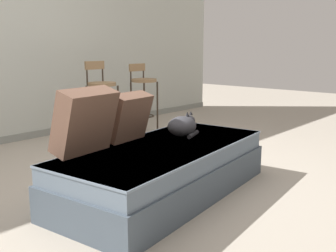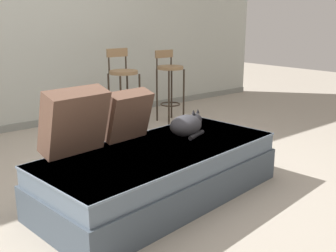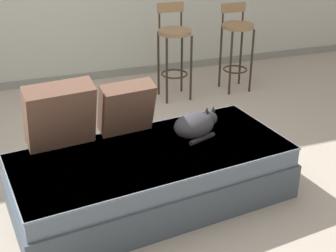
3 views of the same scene
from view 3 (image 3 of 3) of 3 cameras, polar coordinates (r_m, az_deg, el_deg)
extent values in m
plane|color=#A89E8E|center=(3.71, -3.76, -5.66)|extent=(16.00, 16.00, 0.00)
cube|color=gray|center=(5.63, -10.06, 5.95)|extent=(8.00, 0.02, 0.09)
cube|color=#44505B|center=(3.31, -1.88, -7.20)|extent=(1.99, 1.07, 0.26)
cube|color=slate|center=(3.21, -1.93, -4.20)|extent=(1.95, 1.03, 0.14)
cube|color=slate|center=(3.18, -1.95, -3.22)|extent=(1.96, 1.04, 0.02)
cube|color=brown|center=(3.20, -13.05, 1.29)|extent=(0.48, 0.33, 0.48)
cube|color=brown|center=(3.34, -5.09, 2.23)|extent=(0.41, 0.28, 0.40)
ellipsoid|color=#333338|center=(3.34, 3.19, 0.11)|extent=(0.38, 0.34, 0.17)
sphere|color=#333338|center=(3.41, 5.10, 0.95)|extent=(0.11, 0.11, 0.11)
cone|color=black|center=(3.37, 4.76, 2.01)|extent=(0.03, 0.03, 0.04)
cone|color=black|center=(3.39, 5.54, 2.13)|extent=(0.03, 0.03, 0.04)
cylinder|color=black|center=(3.29, 4.20, -1.56)|extent=(0.22, 0.11, 0.04)
cylinder|color=#2D2319|center=(4.80, -0.15, 6.63)|extent=(0.02, 0.02, 0.70)
cylinder|color=#2D2319|center=(4.89, 2.83, 6.97)|extent=(0.02, 0.02, 0.70)
cylinder|color=#2D2319|center=(5.04, -1.17, 7.58)|extent=(0.02, 0.02, 0.70)
cylinder|color=#2D2319|center=(5.12, 1.69, 7.90)|extent=(0.02, 0.02, 0.70)
torus|color=#2D2319|center=(4.99, 0.79, 6.37)|extent=(0.29, 0.29, 0.02)
cylinder|color=olive|center=(4.85, 0.83, 11.42)|extent=(0.34, 0.34, 0.04)
cylinder|color=#2D2319|center=(4.91, -1.05, 12.80)|extent=(0.02, 0.02, 0.24)
cylinder|color=#2D2319|center=(4.99, 1.63, 13.01)|extent=(0.02, 0.02, 0.24)
cube|color=olive|center=(4.92, 0.30, 14.27)|extent=(0.28, 0.03, 0.10)
cylinder|color=#2D2319|center=(5.08, 7.64, 7.51)|extent=(0.02, 0.02, 0.70)
cylinder|color=#2D2319|center=(5.20, 10.15, 7.76)|extent=(0.02, 0.02, 0.70)
cylinder|color=#2D2319|center=(5.29, 6.41, 8.35)|extent=(0.02, 0.02, 0.70)
cylinder|color=#2D2319|center=(5.40, 8.85, 8.58)|extent=(0.02, 0.02, 0.70)
torus|color=#2D2319|center=(5.28, 8.19, 6.85)|extent=(0.27, 0.27, 0.02)
cylinder|color=olive|center=(5.14, 8.53, 11.97)|extent=(0.34, 0.34, 0.04)
cylinder|color=#2D2319|center=(5.18, 6.70, 13.04)|extent=(0.02, 0.02, 0.19)
cylinder|color=#2D2319|center=(5.29, 9.11, 13.16)|extent=(0.02, 0.02, 0.19)
cube|color=olive|center=(5.22, 7.98, 14.11)|extent=(0.28, 0.03, 0.10)
camera|label=1|loc=(1.72, -72.80, -21.96)|focal=42.00mm
camera|label=2|loc=(1.17, -69.26, -25.32)|focal=42.00mm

